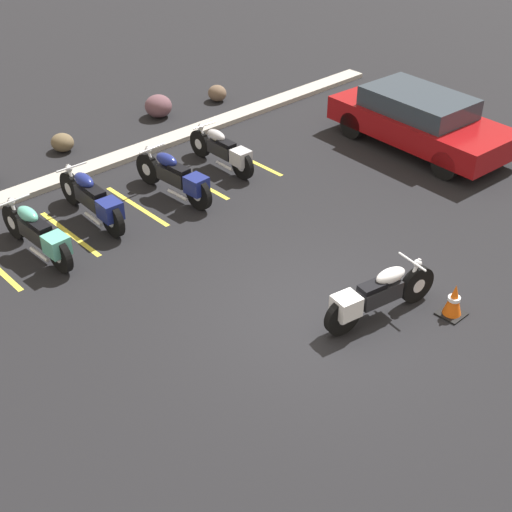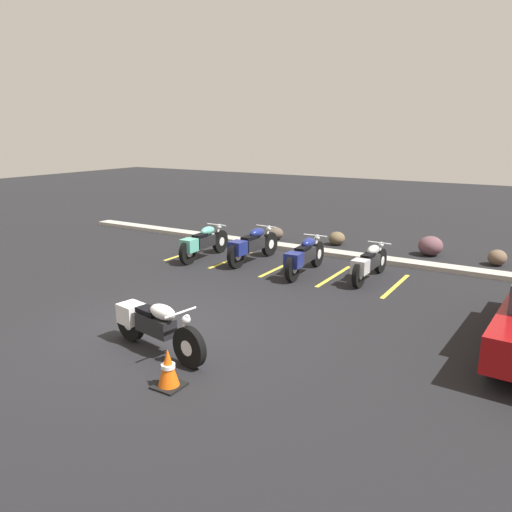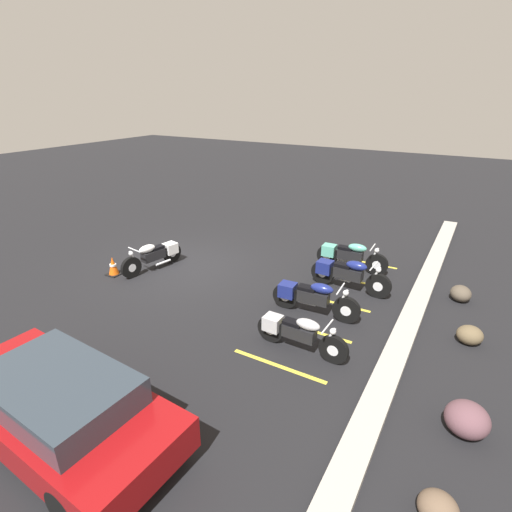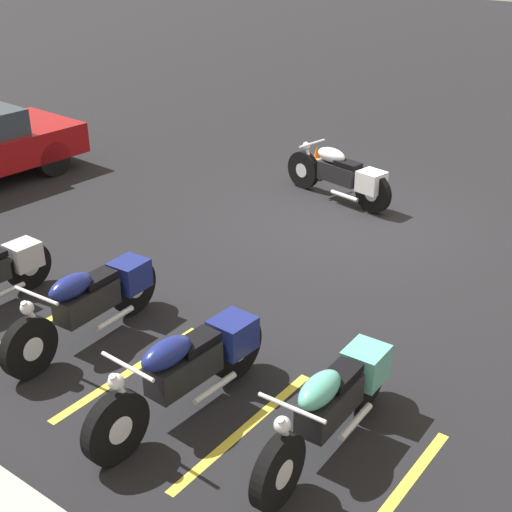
{
  "view_description": "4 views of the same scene",
  "coord_description": "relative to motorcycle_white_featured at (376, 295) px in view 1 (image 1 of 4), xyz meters",
  "views": [
    {
      "loc": [
        -6.87,
        -5.97,
        7.19
      ],
      "look_at": [
        -0.04,
        1.41,
        0.45
      ],
      "focal_mm": 50.0,
      "sensor_mm": 36.0,
      "label": 1
    },
    {
      "loc": [
        5.97,
        -6.3,
        3.53
      ],
      "look_at": [
        0.8,
        2.16,
        1.02
      ],
      "focal_mm": 35.0,
      "sensor_mm": 36.0,
      "label": 2
    },
    {
      "loc": [
        8.97,
        7.83,
        5.22
      ],
      "look_at": [
        -0.34,
        2.42,
        0.74
      ],
      "focal_mm": 28.0,
      "sensor_mm": 36.0,
      "label": 3
    },
    {
      "loc": [
        -4.94,
        9.08,
        4.45
      ],
      "look_at": [
        -0.34,
        2.92,
        0.66
      ],
      "focal_mm": 50.0,
      "sensor_mm": 36.0,
      "label": 4
    }
  ],
  "objects": [
    {
      "name": "landscape_rock_2",
      "position": [
        -0.46,
        8.87,
        -0.25
      ],
      "size": [
        0.61,
        0.64,
        0.42
      ],
      "primitive_type": "ellipsoid",
      "rotation": [
        0.0,
        0.0,
        1.76
      ],
      "color": "brown",
      "rests_on": "ground"
    },
    {
      "name": "stall_line_4",
      "position": [
        2.38,
        5.57,
        -0.46
      ],
      "size": [
        0.1,
        2.1,
        0.0
      ],
      "primitive_type": "cube",
      "color": "gold",
      "rests_on": "ground"
    },
    {
      "name": "parked_bike_0",
      "position": [
        -3.0,
        5.24,
        0.01
      ],
      "size": [
        0.63,
        2.24,
        0.88
      ],
      "rotation": [
        0.0,
        0.0,
        1.6
      ],
      "color": "black",
      "rests_on": "ground"
    },
    {
      "name": "concrete_curb",
      "position": [
        -0.58,
        7.57,
        -0.4
      ],
      "size": [
        18.0,
        0.5,
        0.12
      ],
      "primitive_type": "cube",
      "color": "#A8A399",
      "rests_on": "ground"
    },
    {
      "name": "motorcycle_white_featured",
      "position": [
        0.0,
        0.0,
        0.0
      ],
      "size": [
        2.17,
        0.74,
        0.86
      ],
      "rotation": [
        0.0,
        0.0,
        -0.18
      ],
      "color": "black",
      "rests_on": "ground"
    },
    {
      "name": "landscape_rock_0",
      "position": [
        4.17,
        8.8,
        -0.24
      ],
      "size": [
        0.54,
        0.58,
        0.43
      ],
      "primitive_type": "ellipsoid",
      "rotation": [
        0.0,
        0.0,
        3.02
      ],
      "color": "brown",
      "rests_on": "ground"
    },
    {
      "name": "car_red",
      "position": [
        5.75,
        3.42,
        0.22
      ],
      "size": [
        2.03,
        4.39,
        1.29
      ],
      "rotation": [
        0.0,
        0.0,
        -1.63
      ],
      "color": "black",
      "rests_on": "ground"
    },
    {
      "name": "stall_line_2",
      "position": [
        -0.71,
        5.57,
        -0.46
      ],
      "size": [
        0.1,
        2.1,
        0.0
      ],
      "primitive_type": "cube",
      "color": "gold",
      "rests_on": "ground"
    },
    {
      "name": "ground",
      "position": [
        -0.58,
        0.7,
        -0.46
      ],
      "size": [
        60.0,
        60.0,
        0.0
      ],
      "primitive_type": "plane",
      "color": "black"
    },
    {
      "name": "parked_bike_3",
      "position": [
        1.69,
        5.64,
        -0.02
      ],
      "size": [
        0.59,
        2.1,
        0.83
      ],
      "rotation": [
        0.0,
        0.0,
        1.55
      ],
      "color": "black",
      "rests_on": "ground"
    },
    {
      "name": "parked_bike_2",
      "position": [
        0.12,
        5.31,
        0.02
      ],
      "size": [
        0.63,
        2.26,
        0.89
      ],
      "rotation": [
        0.0,
        0.0,
        1.62
      ],
      "color": "black",
      "rests_on": "ground"
    },
    {
      "name": "parked_bike_1",
      "position": [
        -1.63,
        5.63,
        0.03
      ],
      "size": [
        0.65,
        2.31,
        0.91
      ],
      "rotation": [
        0.0,
        0.0,
        1.53
      ],
      "color": "black",
      "rests_on": "ground"
    },
    {
      "name": "landscape_rock_3",
      "position": [
        2.38,
        9.0,
        -0.18
      ],
      "size": [
        0.9,
        0.91,
        0.56
      ],
      "primitive_type": "ellipsoid",
      "rotation": [
        0.0,
        0.0,
        1.17
      ],
      "color": "brown",
      "rests_on": "ground"
    },
    {
      "name": "stall_line_1",
      "position": [
        -2.25,
        5.57,
        -0.46
      ],
      "size": [
        0.1,
        2.1,
        0.0
      ],
      "primitive_type": "cube",
      "color": "gold",
      "rests_on": "ground"
    },
    {
      "name": "traffic_cone",
      "position": [
        1.0,
        -0.79,
        -0.19
      ],
      "size": [
        0.4,
        0.4,
        0.58
      ],
      "color": "black",
      "rests_on": "ground"
    },
    {
      "name": "stall_line_3",
      "position": [
        0.84,
        5.57,
        -0.46
      ],
      "size": [
        0.1,
        2.1,
        0.0
      ],
      "primitive_type": "cube",
      "color": "gold",
      "rests_on": "ground"
    }
  ]
}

